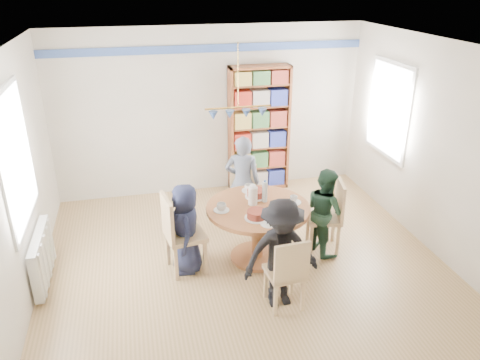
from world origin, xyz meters
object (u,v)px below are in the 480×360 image
object	(u,v)px
chair_right	(330,213)
person_right	(325,211)
person_far	(243,182)
person_near	(281,254)
chair_near	(288,271)
bookshelf	(259,130)
person_left	(186,229)
chair_far	(243,192)
radiator	(42,257)
dining_table	(258,220)
chair_left	(178,231)

from	to	relation	value
chair_right	person_right	size ratio (longest dim) A/B	0.83
person_far	person_near	world-z (taller)	person_far
chair_right	chair_near	distance (m)	1.42
person_near	bookshelf	xyz separation A→B (m)	(0.59, 3.06, 0.38)
person_left	person_near	world-z (taller)	person_near
person_far	chair_far	bearing A→B (deg)	-89.58
radiator	chair_far	xyz separation A→B (m)	(2.65, 0.91, 0.13)
dining_table	chair_far	size ratio (longest dim) A/B	1.48
chair_near	bookshelf	size ratio (longest dim) A/B	0.42
person_left	chair_far	bearing A→B (deg)	137.73
chair_left	person_left	bearing A→B (deg)	7.84
chair_left	chair_far	xyz separation A→B (m)	(1.06, 1.05, -0.08)
person_near	chair_near	bearing A→B (deg)	-69.22
dining_table	bookshelf	xyz separation A→B (m)	(0.59, 2.12, 0.47)
radiator	bookshelf	world-z (taller)	bookshelf
chair_far	person_far	world-z (taller)	person_far
chair_left	chair_far	distance (m)	1.49
dining_table	chair_right	xyz separation A→B (m)	(0.99, 0.02, -0.02)
chair_right	person_near	xyz separation A→B (m)	(-0.99, -0.95, 0.11)
chair_right	person_far	xyz separation A→B (m)	(-0.97, 0.87, 0.15)
chair_left	chair_right	distance (m)	2.00
person_left	person_far	bearing A→B (deg)	135.76
chair_far	person_near	size ratio (longest dim) A/B	0.68
bookshelf	person_far	bearing A→B (deg)	-115.03
chair_right	chair_near	size ratio (longest dim) A/B	1.09
radiator	chair_left	size ratio (longest dim) A/B	0.97
chair_far	bookshelf	size ratio (longest dim) A/B	0.42
dining_table	person_right	world-z (taller)	person_right
chair_near	person_right	distance (m)	1.33
bookshelf	chair_right	bearing A→B (deg)	-79.31
dining_table	bookshelf	bearing A→B (deg)	74.44
chair_near	person_near	bearing A→B (deg)	112.12
radiator	chair_right	distance (m)	3.60
dining_table	person_right	distance (m)	0.90
dining_table	chair_left	distance (m)	1.01
chair_left	chair_near	xyz separation A→B (m)	(1.06, -0.98, -0.08)
person_left	person_near	bearing A→B (deg)	46.62
dining_table	person_far	bearing A→B (deg)	88.98
radiator	person_near	world-z (taller)	person_near
chair_far	chair_near	bearing A→B (deg)	-90.07
chair_far	person_far	bearing A→B (deg)	-107.80
person_near	chair_right	bearing A→B (deg)	42.60
dining_table	person_right	xyz separation A→B (m)	(0.90, -0.02, 0.03)
chair_near	person_left	xyz separation A→B (m)	(-0.96, 1.00, 0.09)
dining_table	bookshelf	size ratio (longest dim) A/B	0.62
person_left	person_right	world-z (taller)	person_right
radiator	chair_right	size ratio (longest dim) A/B	1.03
person_right	chair_left	bearing A→B (deg)	80.86
chair_near	person_left	bearing A→B (deg)	133.97
dining_table	person_near	distance (m)	0.94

